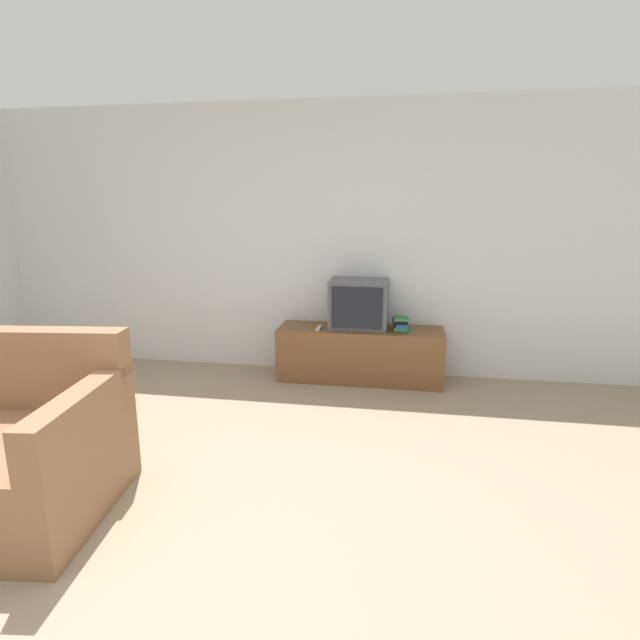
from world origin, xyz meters
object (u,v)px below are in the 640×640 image
(tv_stand, at_px, (360,354))
(book_stack, at_px, (401,324))
(television, at_px, (359,304))
(remote_on_stand, at_px, (319,328))

(tv_stand, xyz_separation_m, book_stack, (0.37, -0.03, 0.31))
(book_stack, bearing_deg, tv_stand, 176.09)
(tv_stand, bearing_deg, book_stack, -3.91)
(book_stack, bearing_deg, television, 171.90)
(tv_stand, height_order, television, television)
(television, bearing_deg, remote_on_stand, -160.91)
(book_stack, bearing_deg, remote_on_stand, -174.90)
(television, xyz_separation_m, remote_on_stand, (-0.36, -0.12, -0.22))
(book_stack, xyz_separation_m, remote_on_stand, (-0.76, -0.07, -0.05))
(television, bearing_deg, book_stack, -8.10)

